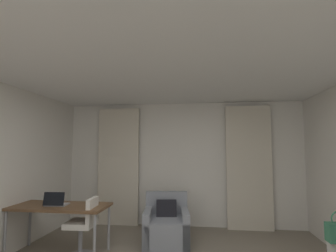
{
  "coord_description": "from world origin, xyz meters",
  "views": [
    {
      "loc": [
        0.44,
        -2.53,
        1.62
      ],
      "look_at": [
        -0.09,
        1.42,
        1.97
      ],
      "focal_mm": 27.43,
      "sensor_mm": 36.0,
      "label": 1
    }
  ],
  "objects": [
    {
      "name": "desk",
      "position": [
        -1.77,
        1.3,
        0.68
      ],
      "size": [
        1.49,
        0.66,
        0.74
      ],
      "color": "brown",
      "rests_on": "ground"
    },
    {
      "name": "laptop",
      "position": [
        -1.82,
        1.25,
        0.79
      ],
      "size": [
        0.34,
        0.27,
        0.22
      ],
      "color": "#ADADB2",
      "rests_on": "desk"
    },
    {
      "name": "wall_window",
      "position": [
        0.0,
        3.03,
        1.3
      ],
      "size": [
        5.12,
        0.06,
        2.6
      ],
      "color": "silver",
      "rests_on": "ground"
    },
    {
      "name": "curtain_left_panel",
      "position": [
        -1.38,
        2.9,
        1.25
      ],
      "size": [
        0.9,
        0.06,
        2.5
      ],
      "color": "beige",
      "rests_on": "ground"
    },
    {
      "name": "ceiling",
      "position": [
        0.0,
        0.0,
        2.63
      ],
      "size": [
        5.12,
        6.12,
        0.06
      ],
      "primitive_type": "cube",
      "color": "white",
      "rests_on": "wall_left"
    },
    {
      "name": "curtain_right_panel",
      "position": [
        1.38,
        2.9,
        1.25
      ],
      "size": [
        0.9,
        0.06,
        2.5
      ],
      "color": "beige",
      "rests_on": "ground"
    },
    {
      "name": "armchair",
      "position": [
        -0.2,
        2.02,
        0.28
      ],
      "size": [
        0.86,
        0.9,
        0.82
      ],
      "color": "gray",
      "rests_on": "ground"
    },
    {
      "name": "desk_chair",
      "position": [
        -1.34,
        1.21,
        0.39
      ],
      "size": [
        0.48,
        0.48,
        0.88
      ],
      "color": "gray",
      "rests_on": "ground"
    }
  ]
}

